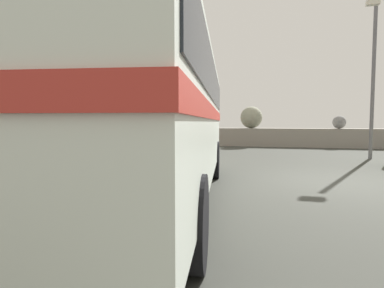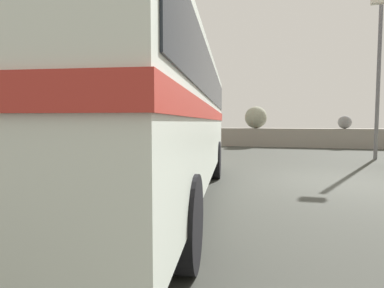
{
  "view_description": "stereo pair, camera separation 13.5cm",
  "coord_description": "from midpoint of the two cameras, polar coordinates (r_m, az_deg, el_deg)",
  "views": [
    {
      "loc": [
        -1.45,
        -8.32,
        1.48
      ],
      "look_at": [
        -3.09,
        -1.85,
        1.02
      ],
      "focal_mm": 29.89,
      "sensor_mm": 36.0,
      "label": 1
    },
    {
      "loc": [
        -1.32,
        -8.28,
        1.48
      ],
      "look_at": [
        -3.09,
        -1.85,
        1.02
      ],
      "focal_mm": 29.89,
      "sensor_mm": 36.0,
      "label": 2
    }
  ],
  "objects": [
    {
      "name": "ground",
      "position": [
        8.54,
        23.49,
        -6.31
      ],
      "size": [
        32.0,
        26.0,
        0.02
      ],
      "color": "#373933"
    },
    {
      "name": "breakwater",
      "position": [
        20.11,
        17.54,
        1.48
      ],
      "size": [
        31.36,
        2.21,
        2.47
      ],
      "color": "gray",
      "rests_on": "ground"
    },
    {
      "name": "vintage_coach",
      "position": [
        5.86,
        -8.79,
        9.46
      ],
      "size": [
        3.6,
        8.84,
        3.7
      ],
      "rotation": [
        0.0,
        0.0,
        0.14
      ],
      "color": "black",
      "rests_on": "ground"
    },
    {
      "name": "lamp_post",
      "position": [
        14.44,
        29.35,
        10.97
      ],
      "size": [
        0.59,
        0.91,
        5.94
      ],
      "color": "#5B5B60",
      "rests_on": "ground"
    }
  ]
}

